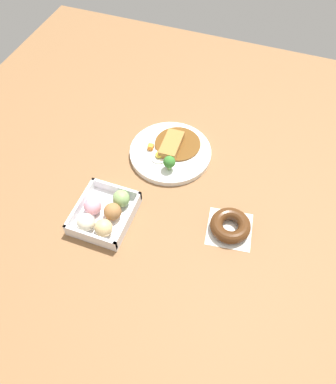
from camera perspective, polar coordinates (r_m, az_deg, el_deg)
The scene contains 4 objects.
ground_plane at distance 1.11m, azimuth -0.54°, elevation 1.42°, with size 1.60×1.60×0.00m, color brown.
curry_plate at distance 1.18m, azimuth 0.43°, elevation 6.20°, with size 0.25×0.25×0.07m.
donut_box at distance 1.04m, azimuth -9.72°, elevation -3.29°, with size 0.17×0.15×0.06m.
chocolate_ring_donut at distance 1.02m, azimuth 9.45°, elevation -5.08°, with size 0.14×0.14×0.04m.
Camera 1 is at (-0.63, -0.24, 0.88)m, focal length 35.08 mm.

